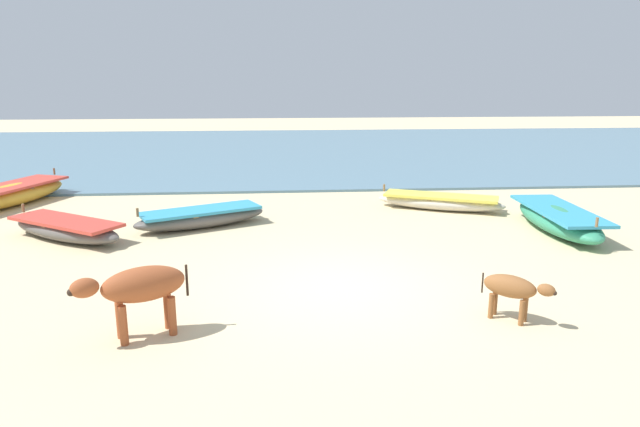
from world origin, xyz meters
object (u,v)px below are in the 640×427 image
(fishing_boat_3, at_px, (440,202))
(cow_adult_rust, at_px, (140,288))
(calf_near_brown, at_px, (512,289))
(fishing_boat_1, at_px, (11,194))
(fishing_boat_6, at_px, (66,229))
(fishing_boat_2, at_px, (558,219))
(fishing_boat_4, at_px, (201,217))

(fishing_boat_3, relative_size, cow_adult_rust, 2.28)
(fishing_boat_3, distance_m, cow_adult_rust, 9.68)
(fishing_boat_3, distance_m, calf_near_brown, 7.21)
(fishing_boat_1, height_order, cow_adult_rust, cow_adult_rust)
(fishing_boat_3, relative_size, fishing_boat_6, 1.09)
(fishing_boat_6, xyz_separation_m, cow_adult_rust, (2.81, -5.09, 0.49))
(cow_adult_rust, xyz_separation_m, calf_near_brown, (5.37, 0.14, -0.23))
(fishing_boat_3, xyz_separation_m, cow_adult_rust, (-6.37, -7.27, 0.51))
(fishing_boat_1, bearing_deg, fishing_boat_6, -123.22)
(fishing_boat_2, bearing_deg, fishing_boat_1, -103.49)
(fishing_boat_1, xyz_separation_m, fishing_boat_4, (5.67, -2.84, -0.07))
(fishing_boat_1, height_order, fishing_boat_4, fishing_boat_1)
(fishing_boat_4, bearing_deg, fishing_boat_3, 166.61)
(fishing_boat_2, bearing_deg, fishing_boat_4, -95.16)
(fishing_boat_3, height_order, cow_adult_rust, cow_adult_rust)
(fishing_boat_2, distance_m, fishing_boat_3, 3.20)
(cow_adult_rust, relative_size, calf_near_brown, 1.61)
(fishing_boat_1, bearing_deg, fishing_boat_4, -97.00)
(fishing_boat_2, relative_size, fishing_boat_6, 1.14)
(fishing_boat_1, distance_m, fishing_boat_3, 12.06)
(fishing_boat_2, relative_size, calf_near_brown, 3.87)
(calf_near_brown, bearing_deg, fishing_boat_1, -178.45)
(fishing_boat_6, relative_size, calf_near_brown, 3.38)
(fishing_boat_2, height_order, fishing_boat_4, fishing_boat_2)
(fishing_boat_1, bearing_deg, calf_near_brown, -108.58)
(fishing_boat_4, bearing_deg, fishing_boat_6, -9.25)
(fishing_boat_4, bearing_deg, fishing_boat_1, -52.05)
(fishing_boat_4, relative_size, fishing_boat_6, 1.03)
(fishing_boat_2, height_order, fishing_boat_6, fishing_boat_2)
(fishing_boat_6, distance_m, calf_near_brown, 9.56)
(fishing_boat_6, bearing_deg, fishing_boat_3, -133.01)
(fishing_boat_2, xyz_separation_m, fishing_boat_3, (-2.13, 2.39, -0.08))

